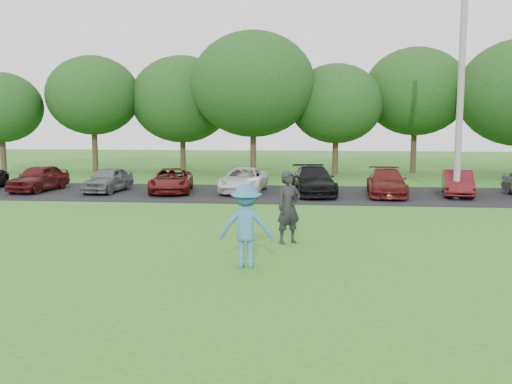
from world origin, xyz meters
The scene contains 7 objects.
ground centered at (0.00, 0.00, 0.00)m, with size 100.00×100.00×0.00m, color #306F1F.
parking_lot centered at (0.00, 13.00, 0.01)m, with size 32.00×6.50×0.03m, color black.
utility_pole centered at (7.75, 12.07, 5.11)m, with size 0.28×0.28×10.22m, color gray.
frisbee_player centered at (0.13, -0.04, 0.97)m, with size 1.25×0.74×2.11m.
camera_bystander centered at (0.99, 2.62, 1.00)m, with size 0.87×0.81×2.00m.
parked_cars centered at (-0.53, 12.86, 0.62)m, with size 31.10×4.86×1.26m.
tree_row centered at (1.51, 22.76, 4.91)m, with size 42.39×9.85×8.64m.
Camera 1 is at (1.65, -12.83, 3.39)m, focal length 40.00 mm.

